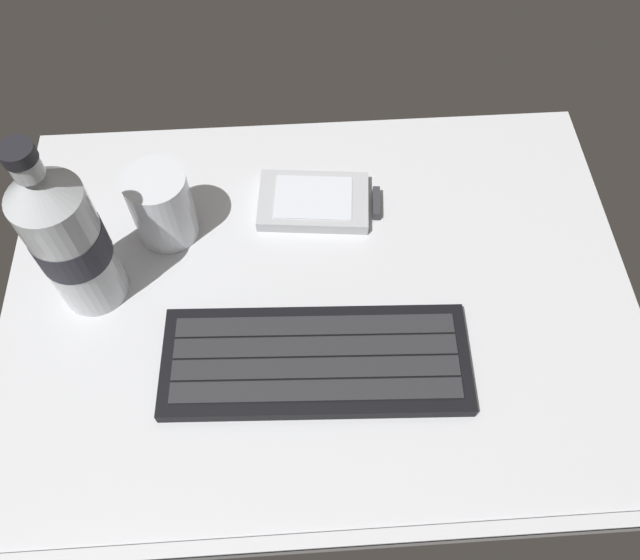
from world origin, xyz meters
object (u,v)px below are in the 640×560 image
(handheld_device, at_px, (319,201))
(juice_cup, at_px, (163,208))
(keyboard, at_px, (316,361))
(water_bottle, at_px, (68,238))

(handheld_device, height_order, juice_cup, juice_cup)
(handheld_device, bearing_deg, juice_cup, -171.71)
(keyboard, bearing_deg, handheld_device, 85.37)
(keyboard, xyz_separation_m, handheld_device, (0.02, 0.19, -0.00))
(keyboard, bearing_deg, juice_cup, 131.66)
(handheld_device, xyz_separation_m, water_bottle, (-0.23, -0.09, 0.08))
(keyboard, relative_size, juice_cup, 3.46)
(handheld_device, height_order, water_bottle, water_bottle)
(juice_cup, relative_size, water_bottle, 0.41)
(keyboard, relative_size, handheld_device, 2.21)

